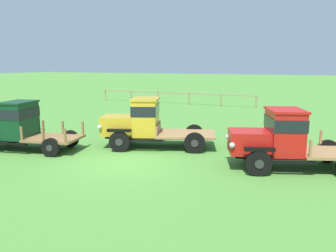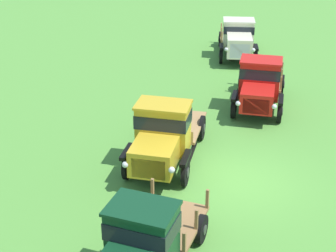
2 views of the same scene
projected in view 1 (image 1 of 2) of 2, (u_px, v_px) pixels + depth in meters
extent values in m
plane|color=#518E38|center=(124.00, 163.00, 12.81)|extent=(240.00, 240.00, 0.00)
cylinder|color=#997F60|center=(256.00, 102.00, 28.87)|extent=(0.12, 0.12, 1.16)
cylinder|color=#997F60|center=(221.00, 100.00, 29.93)|extent=(0.12, 0.12, 1.16)
cylinder|color=#997F60|center=(189.00, 99.00, 31.30)|extent=(0.12, 0.12, 1.16)
cylinder|color=#997F60|center=(158.00, 97.00, 32.64)|extent=(0.12, 0.12, 1.16)
cylinder|color=#997F60|center=(131.00, 96.00, 33.78)|extent=(0.12, 0.12, 1.16)
cylinder|color=#997F60|center=(105.00, 95.00, 35.36)|extent=(0.12, 0.12, 1.16)
cube|color=#997F60|center=(173.00, 93.00, 32.04)|extent=(16.18, 0.08, 0.10)
cylinder|color=black|center=(13.00, 136.00, 15.86)|extent=(0.81, 0.34, 0.79)
cylinder|color=#2D2D2D|center=(14.00, 135.00, 15.96)|extent=(0.28, 0.09, 0.28)
cylinder|color=black|center=(51.00, 148.00, 13.63)|extent=(0.81, 0.34, 0.79)
cylinder|color=#2D2D2D|center=(49.00, 148.00, 13.53)|extent=(0.28, 0.09, 0.28)
cylinder|color=black|center=(70.00, 139.00, 15.27)|extent=(0.81, 0.34, 0.79)
cylinder|color=#2D2D2D|center=(72.00, 138.00, 15.37)|extent=(0.28, 0.09, 0.28)
cube|color=black|center=(28.00, 139.00, 14.75)|extent=(4.55, 1.87, 0.12)
cube|color=black|center=(12.00, 127.00, 15.78)|extent=(0.93, 0.39, 0.12)
cube|color=#0F381E|center=(20.00, 121.00, 14.66)|extent=(1.34, 1.69, 1.58)
cube|color=black|center=(19.00, 113.00, 14.59)|extent=(1.39, 1.73, 0.44)
cube|color=#0F381E|center=(18.00, 102.00, 14.51)|extent=(1.46, 1.78, 0.08)
cube|color=black|center=(11.00, 144.00, 13.99)|extent=(1.46, 0.45, 0.05)
cube|color=black|center=(34.00, 136.00, 15.61)|extent=(1.46, 0.45, 0.05)
cube|color=olive|center=(54.00, 138.00, 14.48)|extent=(2.54, 2.14, 0.10)
cube|color=olive|center=(22.00, 134.00, 13.83)|extent=(0.10, 0.10, 0.59)
cube|color=olive|center=(43.00, 126.00, 15.39)|extent=(0.10, 0.10, 0.59)
cube|color=olive|center=(43.00, 134.00, 13.63)|extent=(0.10, 0.10, 0.59)
cube|color=olive|center=(63.00, 127.00, 15.20)|extent=(0.10, 0.10, 0.59)
cube|color=olive|center=(65.00, 136.00, 13.44)|extent=(0.10, 0.10, 0.59)
cube|color=olive|center=(83.00, 128.00, 15.00)|extent=(0.10, 0.10, 0.59)
cylinder|color=black|center=(119.00, 142.00, 14.37)|extent=(0.91, 0.44, 0.92)
cylinder|color=#2D2D2D|center=(119.00, 142.00, 14.29)|extent=(0.31, 0.14, 0.32)
cylinder|color=black|center=(128.00, 133.00, 16.25)|extent=(0.91, 0.44, 0.92)
cylinder|color=#2D2D2D|center=(128.00, 133.00, 16.33)|extent=(0.31, 0.14, 0.32)
cylinder|color=black|center=(195.00, 143.00, 14.15)|extent=(0.91, 0.44, 0.92)
cylinder|color=#2D2D2D|center=(195.00, 143.00, 14.07)|extent=(0.31, 0.14, 0.32)
cylinder|color=black|center=(194.00, 134.00, 16.03)|extent=(0.91, 0.44, 0.92)
cylinder|color=#2D2D2D|center=(194.00, 133.00, 16.11)|extent=(0.31, 0.14, 0.32)
cube|color=black|center=(158.00, 136.00, 15.18)|extent=(4.84, 2.60, 0.12)
cube|color=gold|center=(119.00, 125.00, 15.22)|extent=(1.84, 1.76, 0.86)
cube|color=silver|center=(104.00, 126.00, 15.27)|extent=(0.41, 1.01, 0.65)
sphere|color=silver|center=(99.00, 127.00, 14.56)|extent=(0.20, 0.20, 0.20)
sphere|color=silver|center=(107.00, 122.00, 15.97)|extent=(0.20, 0.20, 0.20)
cube|color=black|center=(119.00, 130.00, 14.28)|extent=(1.06, 0.55, 0.12)
cube|color=black|center=(127.00, 123.00, 16.15)|extent=(1.06, 0.55, 0.12)
cube|color=gold|center=(146.00, 117.00, 15.06)|extent=(1.57, 1.95, 1.61)
cube|color=black|center=(146.00, 109.00, 15.00)|extent=(1.63, 2.00, 0.45)
cube|color=gold|center=(146.00, 99.00, 14.91)|extent=(1.70, 2.06, 0.08)
cube|color=black|center=(146.00, 141.00, 14.30)|extent=(1.45, 0.64, 0.05)
cube|color=black|center=(151.00, 132.00, 16.14)|extent=(1.45, 0.64, 0.05)
cube|color=#9E7547|center=(186.00, 134.00, 15.08)|extent=(3.15, 2.73, 0.10)
cube|color=#9E7547|center=(158.00, 129.00, 15.12)|extent=(0.69, 1.74, 0.44)
cylinder|color=black|center=(259.00, 163.00, 11.27)|extent=(0.91, 0.48, 0.90)
cylinder|color=#2D2D2D|center=(259.00, 164.00, 11.17)|extent=(0.31, 0.13, 0.31)
cylinder|color=black|center=(250.00, 150.00, 13.07)|extent=(0.91, 0.48, 0.90)
cylinder|color=#2D2D2D|center=(249.00, 149.00, 13.17)|extent=(0.31, 0.13, 0.31)
cylinder|color=black|center=(328.00, 151.00, 12.86)|extent=(0.91, 0.48, 0.90)
cylinder|color=#2D2D2D|center=(327.00, 150.00, 12.97)|extent=(0.31, 0.13, 0.31)
cube|color=black|center=(294.00, 155.00, 12.06)|extent=(4.44, 2.42, 0.12)
cube|color=red|center=(249.00, 142.00, 12.08)|extent=(1.77, 1.69, 0.82)
cube|color=silver|center=(230.00, 142.00, 12.14)|extent=(0.40, 0.97, 0.62)
sphere|color=silver|center=(232.00, 145.00, 11.45)|extent=(0.20, 0.20, 0.20)
sphere|color=silver|center=(228.00, 137.00, 12.80)|extent=(0.20, 0.20, 0.20)
cube|color=black|center=(260.00, 149.00, 11.18)|extent=(1.04, 0.54, 0.12)
cube|color=black|center=(250.00, 138.00, 12.98)|extent=(1.04, 0.54, 0.12)
cube|color=red|center=(284.00, 132.00, 11.93)|extent=(1.59, 1.89, 1.55)
cube|color=black|center=(285.00, 123.00, 11.86)|extent=(1.64, 1.94, 0.44)
cube|color=red|center=(286.00, 110.00, 11.78)|extent=(1.72, 2.00, 0.08)
cube|color=black|center=(293.00, 162.00, 11.20)|extent=(1.51, 0.65, 0.05)
cube|color=black|center=(279.00, 149.00, 12.96)|extent=(1.51, 0.65, 0.05)
cube|color=#9E7547|center=(329.00, 152.00, 11.95)|extent=(2.70, 2.47, 0.10)
cube|color=#9E7547|center=(311.00, 149.00, 11.10)|extent=(0.10, 0.10, 0.60)
cube|color=#9E7547|center=(295.00, 137.00, 12.81)|extent=(0.10, 0.10, 0.60)
cube|color=#9E7547|center=(321.00, 138.00, 12.74)|extent=(0.10, 0.10, 0.60)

